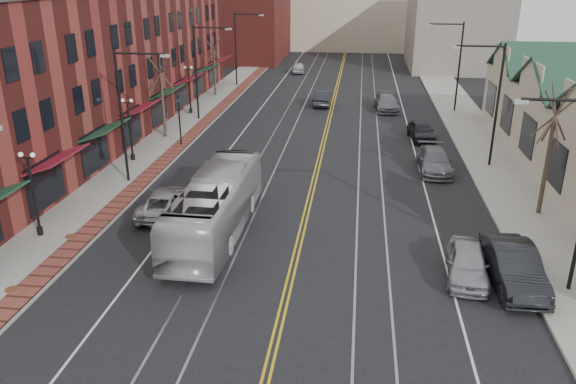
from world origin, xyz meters
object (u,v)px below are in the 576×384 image
(transit_bus, at_px, (216,206))
(parked_car_c, at_px, (434,161))
(parked_suv, at_px, (167,202))
(parked_car_d, at_px, (421,131))
(parked_car_b, at_px, (513,266))
(parked_car_a, at_px, (467,263))

(transit_bus, xyz_separation_m, parked_car_c, (11.89, 11.09, -0.80))
(parked_suv, distance_m, parked_car_d, 22.33)
(parked_car_b, distance_m, parked_car_c, 14.39)
(transit_bus, relative_size, parked_car_d, 2.56)
(transit_bus, bearing_deg, parked_car_b, 167.43)
(transit_bus, height_order, parked_suv, transit_bus)
(parked_car_b, relative_size, parked_car_c, 1.03)
(parked_car_c, bearing_deg, parked_car_d, 90.48)
(parked_car_c, height_order, parked_car_d, parked_car_d)
(parked_car_c, relative_size, parked_car_d, 1.17)
(parked_suv, bearing_deg, parked_car_c, -150.81)
(parked_car_c, distance_m, parked_car_d, 7.54)
(transit_bus, distance_m, parked_car_d, 22.03)
(parked_suv, height_order, parked_car_b, parked_car_b)
(parked_car_a, xyz_separation_m, parked_car_c, (0.18, 13.99, 0.01))
(parked_suv, height_order, parked_car_c, parked_car_c)
(transit_bus, height_order, parked_car_b, transit_bus)
(parked_car_a, xyz_separation_m, parked_car_d, (0.02, 21.53, 0.01))
(parked_car_d, bearing_deg, parked_car_c, -95.20)
(parked_car_a, relative_size, parked_car_c, 0.84)
(parked_car_c, bearing_deg, parked_suv, -150.11)
(transit_bus, xyz_separation_m, parked_car_d, (11.73, 18.63, -0.80))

